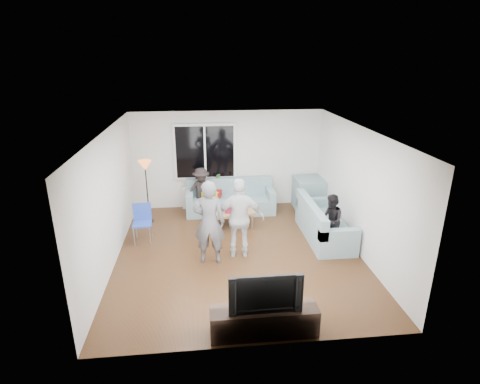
{
  "coord_description": "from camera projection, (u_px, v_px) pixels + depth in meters",
  "views": [
    {
      "loc": [
        -0.72,
        -7.14,
        3.94
      ],
      "look_at": [
        0.1,
        0.6,
        1.15
      ],
      "focal_mm": 28.7,
      "sensor_mm": 36.0,
      "label": 1
    }
  ],
  "objects": [
    {
      "name": "bottle_d",
      "position": [
        239.0,
        207.0,
        9.13
      ],
      "size": [
        0.07,
        0.07,
        0.23
      ],
      "primitive_type": "cylinder",
      "color": "orange",
      "rests_on": "coffee_table"
    },
    {
      "name": "spectator_back",
      "position": [
        201.0,
        191.0,
        9.96
      ],
      "size": [
        0.89,
        0.67,
        1.23
      ],
      "primitive_type": "imported",
      "rotation": [
        0.0,
        0.0,
        0.3
      ],
      "color": "black",
      "rests_on": "floor"
    },
    {
      "name": "window_mullion",
      "position": [
        205.0,
        152.0,
        9.97
      ],
      "size": [
        0.05,
        0.03,
        1.35
      ],
      "primitive_type": "cube",
      "color": "white",
      "rests_on": "window_frame"
    },
    {
      "name": "cushion_red",
      "position": [
        215.0,
        193.0,
        10.06
      ],
      "size": [
        0.41,
        0.36,
        0.13
      ],
      "primitive_type": "cube",
      "rotation": [
        0.0,
        0.0,
        -0.18
      ],
      "color": "maroon",
      "rests_on": "sofa_back_section"
    },
    {
      "name": "wall_front",
      "position": [
        259.0,
        267.0,
        5.05
      ],
      "size": [
        5.0,
        0.04,
        2.6
      ],
      "primitive_type": "cube",
      "color": "silver",
      "rests_on": "ground"
    },
    {
      "name": "pitcher",
      "position": [
        229.0,
        209.0,
        9.1
      ],
      "size": [
        0.17,
        0.17,
        0.17
      ],
      "primitive_type": "cylinder",
      "color": "maroon",
      "rests_on": "coffee_table"
    },
    {
      "name": "sofa_corner",
      "position": [
        311.0,
        194.0,
        10.29
      ],
      "size": [
        0.85,
        0.85,
        0.85
      ],
      "primitive_type": "cube",
      "color": "#77959C",
      "rests_on": "floor"
    },
    {
      "name": "window_frame",
      "position": [
        205.0,
        152.0,
        10.02
      ],
      "size": [
        1.62,
        0.06,
        1.47
      ],
      "primitive_type": "cube",
      "color": "white",
      "rests_on": "wall_back"
    },
    {
      "name": "ceiling",
      "position": [
        238.0,
        129.0,
        7.2
      ],
      "size": [
        5.0,
        5.5,
        0.04
      ],
      "primitive_type": "cube",
      "color": "white",
      "rests_on": "ground"
    },
    {
      "name": "bottle_e",
      "position": [
        245.0,
        204.0,
        9.36
      ],
      "size": [
        0.07,
        0.07,
        0.22
      ],
      "primitive_type": "cylinder",
      "color": "black",
      "rests_on": "coffee_table"
    },
    {
      "name": "cushion_yellow",
      "position": [
        210.0,
        195.0,
        9.97
      ],
      "size": [
        0.48,
        0.45,
        0.14
      ],
      "primitive_type": "cube",
      "rotation": [
        0.0,
        0.0,
        0.43
      ],
      "color": "gold",
      "rests_on": "sofa_back_section"
    },
    {
      "name": "floor",
      "position": [
        238.0,
        254.0,
        8.09
      ],
      "size": [
        5.0,
        5.5,
        0.04
      ],
      "primitive_type": "cube",
      "color": "#56351C",
      "rests_on": "ground"
    },
    {
      "name": "radiator",
      "position": [
        206.0,
        197.0,
        10.4
      ],
      "size": [
        1.3,
        0.12,
        0.62
      ],
      "primitive_type": "cube",
      "color": "silver",
      "rests_on": "floor"
    },
    {
      "name": "potted_plant",
      "position": [
        217.0,
        180.0,
        10.24
      ],
      "size": [
        0.21,
        0.17,
        0.36
      ],
      "primitive_type": "imported",
      "rotation": [
        0.0,
        0.0,
        0.07
      ],
      "color": "#2F6026",
      "rests_on": "radiator"
    },
    {
      "name": "wall_right",
      "position": [
        360.0,
        191.0,
        7.9
      ],
      "size": [
        0.04,
        5.5,
        2.6
      ],
      "primitive_type": "cube",
      "color": "silver",
      "rests_on": "ground"
    },
    {
      "name": "side_chair",
      "position": [
        142.0,
        224.0,
        8.43
      ],
      "size": [
        0.42,
        0.42,
        0.86
      ],
      "primitive_type": null,
      "rotation": [
        0.0,
        0.0,
        0.04
      ],
      "color": "#2946B5",
      "rests_on": "floor"
    },
    {
      "name": "sofa_right_section",
      "position": [
        325.0,
        220.0,
        8.64
      ],
      "size": [
        2.0,
        0.85,
        0.85
      ],
      "primitive_type": null,
      "rotation": [
        0.0,
        0.0,
        1.57
      ],
      "color": "#77959C",
      "rests_on": "floor"
    },
    {
      "name": "player_right",
      "position": [
        240.0,
        218.0,
        7.72
      ],
      "size": [
        1.01,
        0.48,
        1.67
      ],
      "primitive_type": "imported",
      "rotation": [
        0.0,
        0.0,
        3.07
      ],
      "color": "silver",
      "rests_on": "floor"
    },
    {
      "name": "wall_back",
      "position": [
        228.0,
        160.0,
        10.24
      ],
      "size": [
        5.0,
        0.04,
        2.6
      ],
      "primitive_type": "cube",
      "color": "silver",
      "rests_on": "ground"
    },
    {
      "name": "television",
      "position": [
        265.0,
        291.0,
        5.51
      ],
      "size": [
        1.07,
        0.14,
        0.61
      ],
      "primitive_type": "imported",
      "color": "black",
      "rests_on": "tv_console"
    },
    {
      "name": "player_left",
      "position": [
        209.0,
        222.0,
        7.48
      ],
      "size": [
        0.67,
        0.48,
        1.72
      ],
      "primitive_type": "imported",
      "rotation": [
        0.0,
        0.0,
        3.03
      ],
      "color": "#535258",
      "rests_on": "floor"
    },
    {
      "name": "coffee_table",
      "position": [
        231.0,
        219.0,
        9.29
      ],
      "size": [
        1.19,
        0.79,
        0.4
      ],
      "primitive_type": "cube",
      "rotation": [
        0.0,
        0.0,
        0.18
      ],
      "color": "#A58450",
      "rests_on": "floor"
    },
    {
      "name": "vase",
      "position": [
        189.0,
        184.0,
        10.2
      ],
      "size": [
        0.2,
        0.2,
        0.18
      ],
      "primitive_type": "imported",
      "rotation": [
        0.0,
        0.0,
        0.15
      ],
      "color": "white",
      "rests_on": "radiator"
    },
    {
      "name": "sofa_back_section",
      "position": [
        230.0,
        197.0,
        10.07
      ],
      "size": [
        2.3,
        0.85,
        0.85
      ],
      "primitive_type": null,
      "color": "#77959C",
      "rests_on": "floor"
    },
    {
      "name": "window_glass",
      "position": [
        205.0,
        152.0,
        9.98
      ],
      "size": [
        1.5,
        0.02,
        1.35
      ],
      "primitive_type": "cube",
      "color": "black",
      "rests_on": "window_frame"
    },
    {
      "name": "spectator_right",
      "position": [
        331.0,
        221.0,
        8.24
      ],
      "size": [
        0.47,
        0.59,
        1.16
      ],
      "primitive_type": "imported",
      "rotation": [
        0.0,
        0.0,
        -1.64
      ],
      "color": "black",
      "rests_on": "floor"
    },
    {
      "name": "wall_left",
      "position": [
        108.0,
        200.0,
        7.4
      ],
      "size": [
        0.04,
        5.5,
        2.6
      ],
      "primitive_type": "cube",
      "color": "silver",
      "rests_on": "ground"
    },
    {
      "name": "bottle_a",
      "position": [
        218.0,
        206.0,
        9.21
      ],
      "size": [
        0.07,
        0.07,
        0.22
      ],
      "primitive_type": "cylinder",
      "color": "#C7520B",
      "rests_on": "coffee_table"
    },
    {
      "name": "tv_console",
      "position": [
        264.0,
        321.0,
        5.68
      ],
      "size": [
        1.6,
        0.4,
        0.44
      ],
      "primitive_type": "cube",
      "color": "#35241A",
      "rests_on": "floor"
    },
    {
      "name": "floor_lamp",
      "position": [
        147.0,
        192.0,
        9.38
      ],
      "size": [
        0.32,
        0.32,
        1.56
      ],
      "primitive_type": null,
      "color": "orange",
      "rests_on": "floor"
    }
  ]
}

